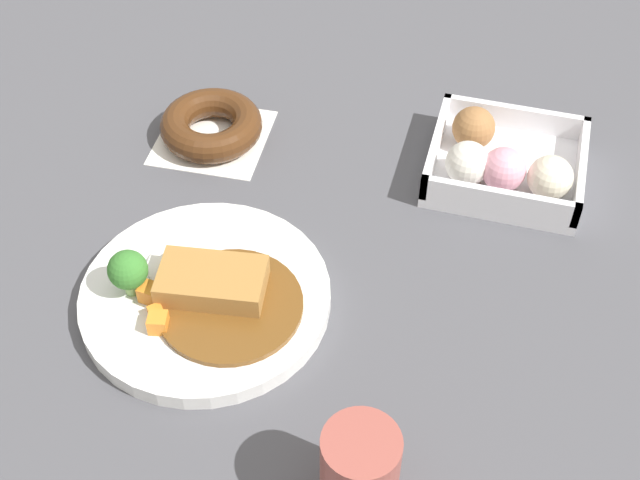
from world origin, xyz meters
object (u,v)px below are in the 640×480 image
(donut_box, at_px, (502,163))
(coffee_mug, at_px, (360,473))
(curry_plate, at_px, (204,294))
(chocolate_ring_donut, at_px, (211,126))

(donut_box, relative_size, coffee_mug, 1.79)
(curry_plate, bearing_deg, chocolate_ring_donut, 108.49)
(curry_plate, bearing_deg, donut_box, 45.12)
(chocolate_ring_donut, relative_size, coffee_mug, 1.41)
(chocolate_ring_donut, bearing_deg, coffee_mug, -55.67)
(curry_plate, height_order, chocolate_ring_donut, curry_plate)
(donut_box, xyz_separation_m, chocolate_ring_donut, (-0.34, -0.02, -0.01))
(curry_plate, distance_m, coffee_mug, 0.25)
(curry_plate, distance_m, chocolate_ring_donut, 0.25)
(donut_box, distance_m, coffee_mug, 0.42)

